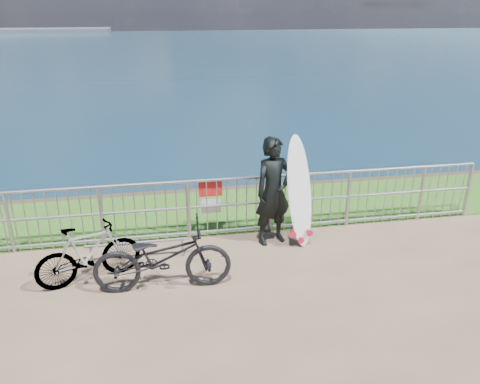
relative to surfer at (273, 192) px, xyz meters
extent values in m
plane|color=#2C641B|center=(-0.95, 1.48, -0.95)|extent=(120.00, 120.00, 0.00)
cube|color=brown|center=(-0.95, 2.68, -3.46)|extent=(120.00, 0.30, 5.00)
plane|color=navy|center=(-0.95, 88.78, -5.96)|extent=(260.00, 260.00, 0.00)
cube|color=#565E68|center=(-50.95, 166.78, -5.21)|extent=(70.00, 12.00, 1.50)
cylinder|color=gray|center=(-0.95, 0.38, 0.14)|extent=(10.00, 0.06, 0.06)
cylinder|color=gray|center=(-0.95, 0.38, -0.36)|extent=(10.00, 0.05, 0.05)
cylinder|color=gray|center=(-0.95, 0.38, -0.86)|extent=(10.00, 0.05, 0.05)
cylinder|color=gray|center=(-4.45, 0.38, -0.41)|extent=(0.06, 0.06, 1.10)
cylinder|color=gray|center=(-2.95, 0.38, -0.41)|extent=(0.06, 0.06, 1.10)
cylinder|color=gray|center=(-1.45, 0.38, -0.41)|extent=(0.06, 0.06, 1.10)
cylinder|color=gray|center=(0.05, 0.38, -0.41)|extent=(0.06, 0.06, 1.10)
cylinder|color=gray|center=(1.55, 0.38, -0.41)|extent=(0.06, 0.06, 1.10)
cylinder|color=gray|center=(3.05, 0.38, -0.41)|extent=(0.06, 0.06, 1.10)
cylinder|color=gray|center=(4.05, 0.38, -0.41)|extent=(0.06, 0.06, 1.10)
cube|color=red|center=(-1.04, 0.44, -0.04)|extent=(0.42, 0.02, 0.30)
cube|color=white|center=(-1.04, 0.44, -0.04)|extent=(0.38, 0.01, 0.08)
cube|color=white|center=(-1.04, 0.44, -0.38)|extent=(0.36, 0.02, 0.26)
imported|color=black|center=(0.00, 0.00, 0.00)|extent=(0.81, 0.65, 1.92)
ellipsoid|color=white|center=(0.43, -0.12, 0.02)|extent=(0.65, 0.62, 1.96)
cone|color=red|center=(0.28, -0.24, -0.68)|extent=(0.12, 0.21, 0.12)
cone|color=red|center=(0.58, -0.24, -0.68)|extent=(0.12, 0.21, 0.12)
cone|color=red|center=(0.43, -0.24, -0.81)|extent=(0.12, 0.21, 0.12)
imported|color=black|center=(-1.95, -1.17, -0.43)|extent=(2.03, 0.76, 1.06)
imported|color=black|center=(-3.04, -0.77, -0.49)|extent=(1.64, 0.94, 0.95)
cylinder|color=gray|center=(-2.35, -0.26, -0.63)|extent=(1.68, 0.05, 0.05)
cylinder|color=gray|center=(-3.09, -0.26, -0.80)|extent=(0.04, 0.04, 0.33)
cylinder|color=gray|center=(-1.61, -0.26, -0.80)|extent=(0.04, 0.04, 0.33)
camera|label=1|loc=(-1.89, -7.25, 2.99)|focal=35.00mm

